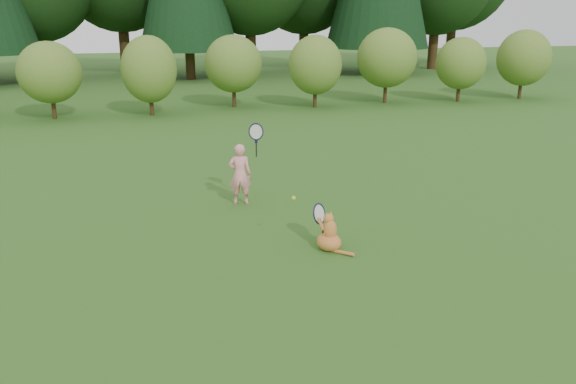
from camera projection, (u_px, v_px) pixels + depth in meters
name	position (u px, v px, depth m)	size (l,w,h in m)	color
ground	(290.00, 258.00, 7.71)	(100.00, 100.00, 0.00)	#225718
shrub_row	(187.00, 71.00, 19.24)	(28.00, 3.00, 2.80)	#507725
child	(241.00, 173.00, 9.81)	(0.62, 0.36, 1.63)	pink
cat	(329.00, 230.00, 7.94)	(0.51, 0.82, 0.76)	orange
tennis_ball	(294.00, 198.00, 7.87)	(0.06, 0.06, 0.06)	#C7E41A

